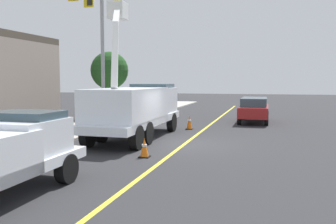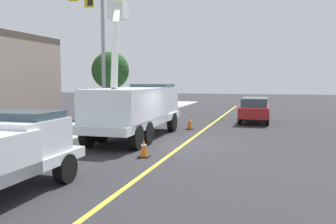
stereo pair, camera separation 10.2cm
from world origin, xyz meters
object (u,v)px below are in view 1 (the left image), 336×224
Objects in this scene: traffic_cone_mid_front at (144,148)px; passing_minivan at (254,108)px; utility_bucket_truck at (136,106)px; traffic_signal_mast at (82,15)px; traffic_cone_mid_rear at (189,122)px.

passing_minivan is at bearing -17.47° from traffic_cone_mid_front.
utility_bucket_truck is at bearing 145.19° from passing_minivan.
utility_bucket_truck reaches higher than traffic_cone_mid_front.
traffic_signal_mast reaches higher than passing_minivan.
traffic_cone_mid_front is at bearing -135.48° from traffic_signal_mast.
traffic_cone_mid_rear is 8.49m from traffic_signal_mast.
utility_bucket_truck is 9.76× the size of traffic_cone_mid_rear.
traffic_cone_mid_rear is (-4.56, 3.69, -0.55)m from passing_minivan.
utility_bucket_truck is 10.10m from passing_minivan.
passing_minivan reaches higher than traffic_cone_mid_rear.
passing_minivan is 12.87m from traffic_signal_mast.
traffic_cone_mid_front is 8.03m from traffic_cone_mid_rear.
passing_minivan is 6.65× the size of traffic_cone_mid_front.
traffic_signal_mast reaches higher than traffic_cone_mid_rear.
traffic_cone_mid_rear is at bearing -1.90° from traffic_cone_mid_front.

